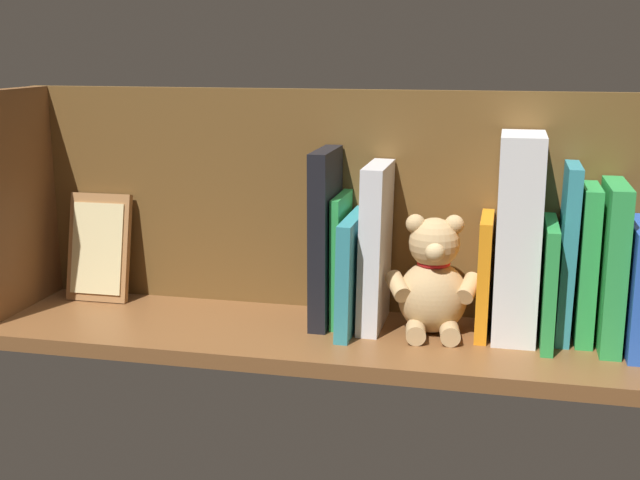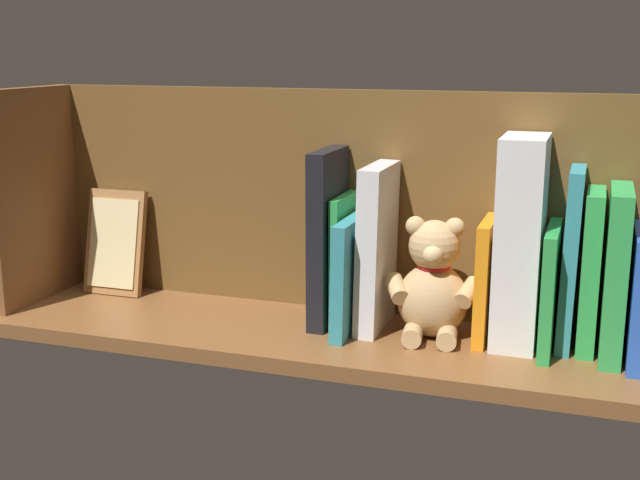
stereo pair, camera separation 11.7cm
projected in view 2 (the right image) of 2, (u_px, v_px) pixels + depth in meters
The scene contains 16 objects.
ground_plane at pixel (320, 336), 120.76cm from camera, with size 100.91×26.25×2.20cm, color brown.
shelf_back_panel at pixel (343, 201), 126.65cm from camera, with size 100.91×1.50×33.96cm, color brown.
shelf_side_divider at pixel (33, 195), 131.76cm from camera, with size 2.40×20.25×33.96cm, color brown.
book_0 at pixel (639, 296), 107.17cm from camera, with size 2.15×15.00×17.27cm, color blue.
book_1 at pixel (616, 273), 108.08cm from camera, with size 2.78×13.76×22.49cm, color green.
book_2 at pixel (591, 271), 110.62cm from camera, with size 2.35×10.55×21.74cm, color green.
book_3 at pixel (571, 259), 111.12cm from camera, with size 1.92×10.58×24.57cm, color teal.
book_4 at pixel (550, 289), 110.95cm from camera, with size 1.65×14.44×16.87cm, color green.
dictionary_thick_white at pixel (520, 242), 111.99cm from camera, with size 5.97×12.01×28.70cm, color silver.
book_5 at pixel (486, 280), 114.93cm from camera, with size 1.71×11.68×17.01cm, color orange.
teddy_bear at pixel (433, 285), 115.85cm from camera, with size 13.88×11.86×17.24cm.
book_6 at pixel (377, 248), 118.65cm from camera, with size 3.10×12.49×23.94cm, color silver.
book_7 at pixel (353, 273), 118.92cm from camera, with size 1.97×15.80×16.65cm, color teal.
book_8 at pixel (344, 259), 121.63cm from camera, with size 1.28×10.75×19.18cm, color green.
book_9 at pixel (326, 237), 120.98cm from camera, with size 2.60×12.21×25.80cm, color black.
picture_frame_leaning at pixel (115, 242), 136.81cm from camera, with size 10.31×5.10×17.27cm.
Camera 2 is at (-36.69, 108.30, 40.21)cm, focal length 46.39 mm.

